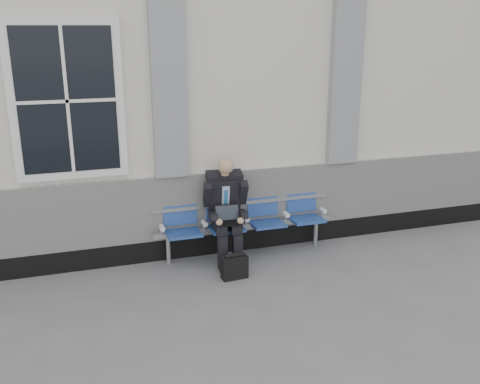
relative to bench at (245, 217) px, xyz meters
name	(u,v)px	position (x,y,z in m)	size (l,w,h in m)	color
ground	(54,330)	(-2.58, -1.32, -0.55)	(70.00, 70.00, 0.00)	slate
station_building	(41,87)	(-2.60, 2.15, 1.67)	(14.40, 4.40, 4.49)	silver
bench	(245,217)	(0.00, 0.00, 0.00)	(2.60, 0.47, 0.91)	#9EA0A3
businessman	(226,206)	(-0.31, -0.14, 0.23)	(0.61, 0.82, 1.46)	black
briefcase	(235,267)	(-0.37, -0.72, -0.39)	(0.35, 0.17, 0.35)	black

